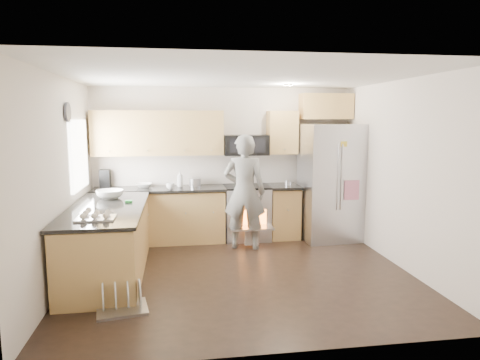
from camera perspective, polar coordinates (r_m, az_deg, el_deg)
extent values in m
plane|color=black|center=(5.88, 0.17, -12.39)|extent=(4.50, 4.50, 0.00)
cube|color=silver|center=(7.53, -2.12, 2.32)|extent=(4.50, 0.04, 2.60)
cube|color=silver|center=(3.63, 4.95, -4.05)|extent=(4.50, 0.04, 2.60)
cube|color=silver|center=(5.68, -22.88, -0.23)|extent=(0.04, 4.00, 2.60)
cube|color=silver|center=(6.30, 20.84, 0.65)|extent=(0.04, 4.00, 2.60)
cube|color=white|center=(5.54, 0.18, 13.70)|extent=(4.50, 4.00, 0.04)
cube|color=white|center=(6.62, -20.71, 3.17)|extent=(0.04, 1.00, 1.00)
cylinder|color=#FFECCC|center=(6.79, 6.45, 12.50)|extent=(0.14, 0.14, 0.02)
cylinder|color=#474754|center=(6.06, -22.00, 8.38)|extent=(0.03, 0.26, 0.26)
cube|color=tan|center=(7.34, -10.62, -4.82)|extent=(2.15, 0.60, 0.87)
cube|color=black|center=(7.24, -10.72, -1.21)|extent=(2.19, 0.64, 0.04)
cube|color=tan|center=(7.56, 5.75, -4.34)|extent=(0.50, 0.60, 0.87)
cube|color=black|center=(7.46, 5.82, -0.83)|extent=(0.54, 0.64, 0.04)
cube|color=tan|center=(7.29, -10.83, 6.17)|extent=(2.16, 0.33, 0.74)
cube|color=tan|center=(7.51, 5.65, 6.33)|extent=(0.50, 0.33, 0.74)
cube|color=tan|center=(7.74, 11.39, 9.59)|extent=(0.90, 0.33, 0.44)
imported|color=white|center=(7.36, -12.70, -0.68)|extent=(0.28, 0.28, 0.07)
imported|color=silver|center=(7.29, -8.01, 0.19)|extent=(0.11, 0.11, 0.28)
imported|color=silver|center=(7.07, -9.25, -0.80)|extent=(0.13, 0.13, 0.10)
cylinder|color=#B7B7BC|center=(7.36, -6.04, -0.27)|extent=(0.20, 0.20, 0.14)
cube|color=black|center=(7.48, -17.53, 0.18)|extent=(0.16, 0.20, 0.30)
cylinder|color=#B7B7BC|center=(7.45, 6.41, -0.37)|extent=(0.10, 0.10, 0.08)
cube|color=tan|center=(6.00, -17.15, -7.99)|extent=(0.90, 2.30, 0.87)
cube|color=black|center=(5.89, -17.34, -3.58)|extent=(0.96, 2.36, 0.04)
imported|color=white|center=(6.45, -16.95, -1.84)|extent=(0.39, 0.39, 0.12)
cube|color=green|center=(6.08, -14.63, -2.79)|extent=(0.09, 0.07, 0.03)
cube|color=#B7B7BC|center=(5.19, -18.70, -4.47)|extent=(0.43, 0.33, 0.09)
cube|color=#B7B7BC|center=(7.40, 0.89, -4.45)|extent=(0.76, 0.62, 0.90)
cube|color=black|center=(7.32, 0.90, -0.89)|extent=(0.76, 0.60, 0.03)
cube|color=orange|center=(7.11, 1.31, -5.39)|extent=(0.56, 0.02, 0.34)
cube|color=#B7B7BC|center=(6.97, 1.54, -6.38)|extent=(0.70, 0.34, 0.03)
cube|color=silver|center=(6.96, 1.60, -7.56)|extent=(0.24, 0.03, 0.28)
cube|color=black|center=(7.36, 0.76, 4.69)|extent=(0.76, 0.40, 0.34)
cube|color=#B7B7BC|center=(7.45, 12.04, -0.33)|extent=(1.01, 0.81, 1.98)
cylinder|color=#B7B7BC|center=(7.06, 12.92, 0.33)|extent=(0.03, 0.03, 1.07)
cylinder|color=#B7B7BC|center=(7.08, 13.41, 0.34)|extent=(0.03, 0.03, 1.07)
cube|color=pink|center=(7.19, 14.69, -1.33)|extent=(0.26, 0.02, 0.32)
cube|color=#94B1ED|center=(6.97, 11.75, 2.94)|extent=(0.19, 0.02, 0.24)
imported|color=gray|center=(6.79, 0.60, -1.60)|extent=(0.76, 0.61, 1.83)
cube|color=#B7B7BC|center=(5.02, -15.44, -16.25)|extent=(0.59, 0.51, 0.03)
cylinder|color=silver|center=(4.95, -17.79, -14.62)|extent=(0.07, 0.30, 0.30)
cylinder|color=silver|center=(4.95, -16.27, -14.55)|extent=(0.07, 0.30, 0.30)
cylinder|color=silver|center=(4.96, -14.75, -14.47)|extent=(0.07, 0.30, 0.30)
cylinder|color=silver|center=(4.96, -13.24, -14.39)|extent=(0.07, 0.30, 0.30)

